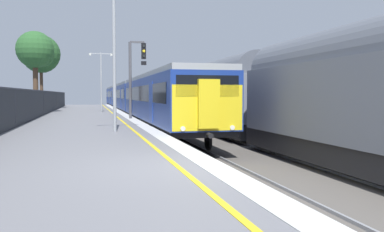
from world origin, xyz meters
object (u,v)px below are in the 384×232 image
platform_lamp_far (101,77)px  commuter_train_at_platform (131,97)px  signal_gantry (135,70)px  freight_train_adjacent_track (266,93)px  platform_lamp_mid (114,49)px  background_tree_left (41,55)px  background_tree_centre (37,52)px

platform_lamp_far → commuter_train_at_platform: bearing=65.8°
commuter_train_at_platform → signal_gantry: (-1.47, -17.82, 1.77)m
commuter_train_at_platform → freight_train_adjacent_track: 25.70m
freight_train_adjacent_track → commuter_train_at_platform: bearing=99.0°
signal_gantry → platform_lamp_far: 10.75m
signal_gantry → platform_lamp_mid: bearing=-101.1°
freight_train_adjacent_track → platform_lamp_far: size_ratio=4.91×
freight_train_adjacent_track → platform_lamp_mid: size_ratio=4.51×
background_tree_left → platform_lamp_mid: bearing=-78.6°
platform_lamp_mid → signal_gantry: bearing=78.9°
commuter_train_at_platform → freight_train_adjacent_track: freight_train_adjacent_track is taller
background_tree_centre → platform_lamp_far: bearing=2.9°
freight_train_adjacent_track → background_tree_centre: bearing=124.8°
freight_train_adjacent_track → platform_lamp_mid: platform_lamp_mid is taller
freight_train_adjacent_track → signal_gantry: signal_gantry is taller
commuter_train_at_platform → platform_lamp_mid: bearing=-96.9°
freight_train_adjacent_track → background_tree_left: (-13.24, 28.33, 4.16)m
platform_lamp_far → background_tree_centre: (-5.21, -0.27, 2.00)m
freight_train_adjacent_track → platform_lamp_far: 19.62m
commuter_train_at_platform → platform_lamp_far: (-3.24, -7.22, 1.81)m
commuter_train_at_platform → signal_gantry: bearing=-94.7°
background_tree_centre → commuter_train_at_platform: bearing=41.5°
signal_gantry → platform_lamp_far: size_ratio=0.94×
commuter_train_at_platform → background_tree_centre: size_ratio=8.72×
background_tree_centre → background_tree_left: bearing=94.3°
commuter_train_at_platform → background_tree_centre: bearing=-138.5°
background_tree_left → platform_lamp_far: bearing=-59.5°
platform_lamp_far → freight_train_adjacent_track: bearing=-68.3°
signal_gantry → platform_lamp_mid: 9.18m
platform_lamp_mid → background_tree_centre: bearing=105.1°
platform_lamp_far → background_tree_left: 12.10m
commuter_train_at_platform → platform_lamp_far: platform_lamp_far is taller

